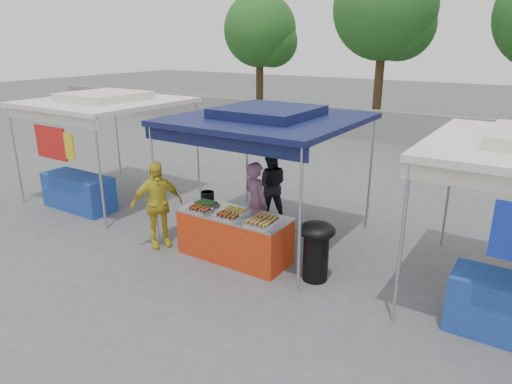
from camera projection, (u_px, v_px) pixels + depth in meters
The scene contains 22 objects.
ground_plane at pixel (238, 255), 8.31m from camera, with size 80.00×80.00×0.00m, color #535356.
back_wall at pixel (410, 129), 16.85m from camera, with size 40.00×0.25×1.20m, color slate.
main_canopy at pixel (267, 118), 8.33m from camera, with size 3.20×3.20×2.57m.
neighbor_stall_left at pixel (94, 136), 10.59m from camera, with size 3.20×3.20×2.57m.
tree_0 at pixel (263, 33), 21.61m from camera, with size 3.50×3.44×5.91m.
tree_1 at pixel (388, 12), 17.84m from camera, with size 4.05×4.05×6.97m.
vendor_table at pixel (234, 236), 8.09m from camera, with size 2.00×0.80×0.85m.
food_tray_fl at pixel (199, 209), 8.06m from camera, with size 0.42×0.30×0.07m.
food_tray_fm at pixel (228, 216), 7.75m from camera, with size 0.42×0.30×0.07m.
food_tray_fr at pixel (259, 224), 7.43m from camera, with size 0.42×0.30×0.07m.
food_tray_bl at pixel (206, 204), 8.34m from camera, with size 0.42×0.30×0.07m.
food_tray_bm at pixel (236, 210), 8.02m from camera, with size 0.42×0.30×0.07m.
food_tray_br at pixel (267, 218), 7.66m from camera, with size 0.42×0.30×0.07m.
cooking_pot at pixel (207, 196), 8.65m from camera, with size 0.26×0.26×0.15m, color black.
skewer_cup at pixel (221, 213), 7.87m from camera, with size 0.07×0.07×0.09m, color #AEAEB5.
wok_burner at pixel (316, 246), 7.30m from camera, with size 0.60×0.60×1.01m.
crate_left at pixel (244, 233), 8.91m from camera, with size 0.47×0.33×0.28m, color #122A97.
crate_right at pixel (273, 243), 8.43m from camera, with size 0.53×0.37×0.32m, color #122A97.
crate_stacked at pixel (273, 227), 8.33m from camera, with size 0.53×0.37×0.32m, color #122A97.
vendor_woman at pixel (256, 204), 8.52m from camera, with size 0.59×0.39×1.63m, color #7F5173.
helper_man at pixel (270, 185), 9.71m from camera, with size 0.77×0.60×1.59m, color black.
customer_person at pixel (157, 205), 8.45m from camera, with size 0.97×0.40×1.66m, color gold.
Camera 1 is at (4.39, -6.11, 3.72)m, focal length 32.00 mm.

